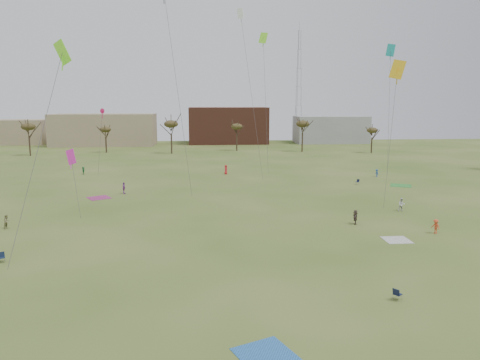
{
  "coord_description": "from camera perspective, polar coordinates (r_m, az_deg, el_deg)",
  "views": [
    {
      "loc": [
        -3.93,
        -34.62,
        13.44
      ],
      "look_at": [
        0.0,
        12.0,
        5.5
      ],
      "focal_mm": 34.04,
      "sensor_mm": 36.0,
      "label": 1
    }
  ],
  "objects": [
    {
      "name": "blanket_olive",
      "position": [
        79.44,
        19.51,
        -0.66
      ],
      "size": [
        4.33,
        4.33,
        0.03
      ],
      "primitive_type": "cube",
      "rotation": [
        0.0,
        0.0,
        2.7
      ],
      "color": "#338D34",
      "rests_on": "ground"
    },
    {
      "name": "tree_line",
      "position": [
        113.92,
        -4.3,
        6.41
      ],
      "size": [
        117.44,
        49.32,
        8.91
      ],
      "color": "#3A2B1E",
      "rests_on": "ground"
    },
    {
      "name": "flyer_mid_b",
      "position": [
        51.77,
        23.32,
        -5.35
      ],
      "size": [
        0.92,
        1.13,
        1.52
      ],
      "primitive_type": "imported",
      "rotation": [
        0.0,
        0.0,
        5.14
      ],
      "color": "#D84D28",
      "rests_on": "ground"
    },
    {
      "name": "building_grey",
      "position": [
        159.07,
        11.28,
        6.23
      ],
      "size": [
        24.0,
        12.0,
        9.0
      ],
      "primitive_type": "cube",
      "color": "gray",
      "rests_on": "ground"
    },
    {
      "name": "camp_chair_center",
      "position": [
        34.16,
        19.12,
        -13.63
      ],
      "size": [
        0.74,
        0.73,
        0.87
      ],
      "rotation": [
        0.0,
        0.0,
        2.21
      ],
      "color": "#141B39",
      "rests_on": "ground"
    },
    {
      "name": "blanket_blue",
      "position": [
        26.36,
        3.21,
        -21.04
      ],
      "size": [
        3.83,
        3.83,
        0.03
      ],
      "primitive_type": "cube",
      "rotation": [
        0.0,
        0.0,
        1.98
      ],
      "color": "#2968B2",
      "rests_on": "ground"
    },
    {
      "name": "spectator_mid_e",
      "position": [
        60.64,
        19.6,
        -2.92
      ],
      "size": [
        0.9,
        0.75,
        1.69
      ],
      "primitive_type": "imported",
      "rotation": [
        0.0,
        0.0,
        6.14
      ],
      "color": "silver",
      "rests_on": "ground"
    },
    {
      "name": "blanket_plum",
      "position": [
        68.3,
        -17.26,
        -2.15
      ],
      "size": [
        3.99,
        3.99,
        0.03
      ],
      "primitive_type": "cube",
      "rotation": [
        0.0,
        0.0,
        2.11
      ],
      "color": "#952E6A",
      "rests_on": "ground"
    },
    {
      "name": "spectator_fore_b",
      "position": [
        55.47,
        -27.19,
        -4.67
      ],
      "size": [
        0.73,
        0.85,
        1.52
      ],
      "primitive_type": "imported",
      "rotation": [
        0.0,
        0.0,
        1.33
      ],
      "color": "#898557",
      "rests_on": "ground"
    },
    {
      "name": "flyer_far_b",
      "position": [
        86.75,
        -1.79,
        1.32
      ],
      "size": [
        0.84,
        1.02,
        1.8
      ],
      "primitive_type": "imported",
      "rotation": [
        0.0,
        0.0,
        1.21
      ],
      "color": "red",
      "rests_on": "ground"
    },
    {
      "name": "camp_chair_left",
      "position": [
        44.32,
        -27.69,
        -8.81
      ],
      "size": [
        0.69,
        0.71,
        0.87
      ],
      "rotation": [
        0.0,
        0.0,
        0.45
      ],
      "color": "#131F35",
      "rests_on": "ground"
    },
    {
      "name": "building_tan",
      "position": [
        153.04,
        -16.62,
        6.07
      ],
      "size": [
        32.0,
        14.0,
        10.0
      ],
      "primitive_type": "cube",
      "color": "#937F60",
      "rests_on": "ground"
    },
    {
      "name": "camp_chair_right",
      "position": [
        78.46,
        14.49,
        -0.35
      ],
      "size": [
        0.73,
        0.71,
        0.87
      ],
      "rotation": [
        0.0,
        0.0,
        5.26
      ],
      "color": "#131734",
      "rests_on": "ground"
    },
    {
      "name": "flyer_far_c",
      "position": [
        87.47,
        16.76,
        0.85
      ],
      "size": [
        0.63,
        0.96,
        1.4
      ],
      "primitive_type": "imported",
      "rotation": [
        0.0,
        0.0,
        4.83
      ],
      "color": "#204C95",
      "rests_on": "ground"
    },
    {
      "name": "kites_aloft",
      "position": [
        66.21,
        -2.56,
        18.12
      ],
      "size": [
        60.04,
        55.14,
        27.87
      ],
      "color": "#C1144F",
      "rests_on": "ground"
    },
    {
      "name": "blanket_cream",
      "position": [
        48.13,
        19.04,
        -7.12
      ],
      "size": [
        2.52,
        2.52,
        0.03
      ],
      "primitive_type": "cube",
      "rotation": [
        0.0,
        0.0,
        3.14
      ],
      "color": "beige",
      "rests_on": "ground"
    },
    {
      "name": "radio_tower",
      "position": [
        163.29,
        7.32,
        11.58
      ],
      "size": [
        1.51,
        1.72,
        41.0
      ],
      "color": "#9EA3A8",
      "rests_on": "ground"
    },
    {
      "name": "building_tan_west",
      "position": [
        168.37,
        -26.21,
        5.44
      ],
      "size": [
        20.0,
        12.0,
        8.0
      ],
      "primitive_type": "cube",
      "color": "#937F60",
      "rests_on": "ground"
    },
    {
      "name": "ground",
      "position": [
        37.35,
        1.58,
        -11.47
      ],
      "size": [
        260.0,
        260.0,
        0.0
      ],
      "primitive_type": "plane",
      "color": "#37571B",
      "rests_on": "ground"
    },
    {
      "name": "spectator_fore_c",
      "position": [
        52.71,
        14.25,
        -4.54
      ],
      "size": [
        0.87,
        1.57,
        1.62
      ],
      "primitive_type": "imported",
      "rotation": [
        0.0,
        0.0,
        4.43
      ],
      "color": "#51413A",
      "rests_on": "ground"
    },
    {
      "name": "spectator_mid_d",
      "position": [
        70.21,
        -14.35,
        -0.99
      ],
      "size": [
        0.46,
        1.03,
        1.73
      ],
      "primitive_type": "imported",
      "rotation": [
        0.0,
        0.0,
        1.54
      ],
      "color": "purple",
      "rests_on": "ground"
    },
    {
      "name": "building_brick",
      "position": [
        155.06,
        -1.53,
        6.88
      ],
      "size": [
        26.0,
        16.0,
        12.0
      ],
      "primitive_type": "cube",
      "color": "brown",
      "rests_on": "ground"
    },
    {
      "name": "flyer_far_a",
      "position": [
        91.76,
        -19.03,
        1.14
      ],
      "size": [
        0.7,
        1.4,
        1.44
      ],
      "primitive_type": "imported",
      "rotation": [
        0.0,
        0.0,
        1.79
      ],
      "color": "#297C48",
      "rests_on": "ground"
    }
  ]
}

